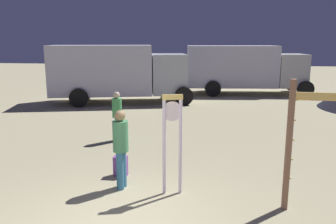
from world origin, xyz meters
The scene contains 7 objects.
standing_clock centered at (0.75, 1.72, 1.27)m, with size 0.42×0.19×2.08m.
arrow_sign centered at (3.28, 1.35, 1.65)m, with size 1.06×0.25×2.46m.
person_near_clock centered at (-0.36, 1.82, 0.95)m, with size 0.33×0.33×1.71m.
backpack centered at (-0.57, 2.48, 0.23)m, with size 0.31×0.23×0.47m.
person_distant centered at (-1.47, 5.28, 0.88)m, with size 0.30×0.30×1.57m.
box_truck_near centered at (3.08, 15.96, 1.57)m, with size 7.31×3.22×2.83m.
box_truck_far centered at (-3.47, 11.98, 1.60)m, with size 7.34×4.01×2.90m.
Camera 1 is at (1.63, -4.90, 3.12)m, focal length 36.75 mm.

